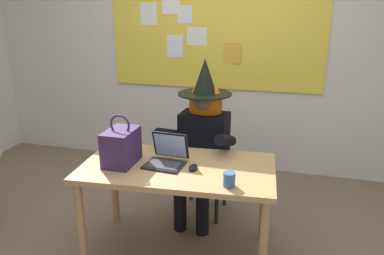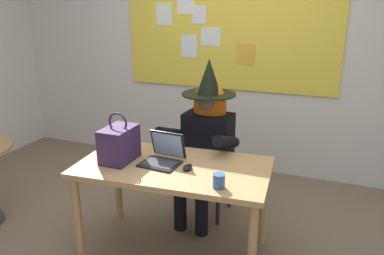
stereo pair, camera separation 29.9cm
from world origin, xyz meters
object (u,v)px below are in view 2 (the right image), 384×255
coffee_mug (219,181)px  person_costumed (206,134)px  desk_main (174,176)px  laptop (163,156)px  computer_mouse (188,167)px  chair_at_desk (210,160)px  handbag (119,144)px

coffee_mug → person_costumed: bearing=114.6°
desk_main → laptop: 0.17m
desk_main → computer_mouse: (0.13, -0.04, 0.11)m
chair_at_desk → coffee_mug: 1.08m
chair_at_desk → computer_mouse: 0.82m
chair_at_desk → laptop: 0.79m
person_costumed → computer_mouse: bearing=10.9°
chair_at_desk → computer_mouse: chair_at_desk is taller
person_costumed → computer_mouse: size_ratio=13.81×
computer_mouse → coffee_mug: bearing=-32.0°
laptop → computer_mouse: (0.22, -0.05, -0.03)m
computer_mouse → handbag: size_ratio=0.28×
laptop → coffee_mug: (0.51, -0.24, -0.00)m
person_costumed → computer_mouse: 0.66m
laptop → desk_main: bearing=-5.7°
chair_at_desk → person_costumed: size_ratio=0.62×
desk_main → handbag: (-0.41, -0.07, 0.23)m
laptop → coffee_mug: size_ratio=3.11×
chair_at_desk → desk_main: bearing=-1.5°
laptop → coffee_mug: bearing=-21.5°
chair_at_desk → handbag: 1.00m
desk_main → chair_at_desk: (0.04, 0.74, -0.16)m
chair_at_desk → laptop: (-0.13, -0.72, 0.30)m
desk_main → computer_mouse: 0.17m
desk_main → computer_mouse: size_ratio=14.06×
desk_main → person_costumed: size_ratio=1.02×
person_costumed → coffee_mug: (0.39, -0.84, 0.01)m
chair_at_desk → laptop: bearing=-8.6°
laptop → coffee_mug: laptop is taller
desk_main → coffee_mug: 0.50m
computer_mouse → handbag: (-0.54, -0.03, 0.12)m
coffee_mug → chair_at_desk: bearing=111.6°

